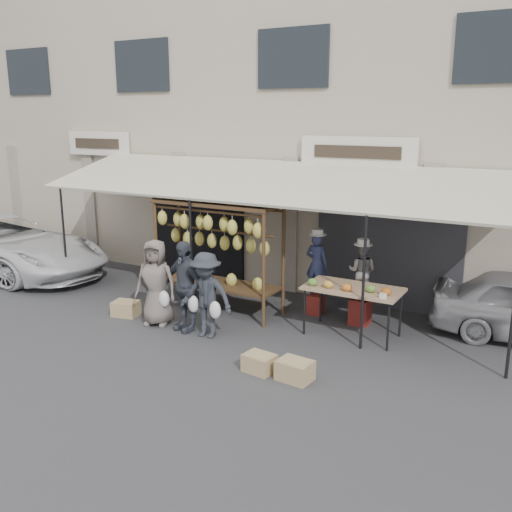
# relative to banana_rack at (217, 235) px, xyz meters

# --- Properties ---
(ground_plane) EXTENTS (90.00, 90.00, 0.00)m
(ground_plane) POSITION_rel_banana_rack_xyz_m (0.68, -1.57, -1.57)
(ground_plane) COLOR #2D2D30
(shophouse) EXTENTS (24.00, 6.15, 7.30)m
(shophouse) POSITION_rel_banana_rack_xyz_m (0.68, 4.92, 2.07)
(shophouse) COLOR #B2A690
(shophouse) RESTS_ON ground_plane
(awning) EXTENTS (10.00, 2.35, 2.92)m
(awning) POSITION_rel_banana_rack_xyz_m (0.69, 0.70, 1.00)
(awning) COLOR #B8B499
(awning) RESTS_ON ground_plane
(banana_rack) EXTENTS (2.60, 0.90, 2.24)m
(banana_rack) POSITION_rel_banana_rack_xyz_m (0.00, 0.00, 0.00)
(banana_rack) COLOR #462E1A
(banana_rack) RESTS_ON ground_plane
(produce_table) EXTENTS (1.70, 0.90, 1.04)m
(produce_table) POSITION_rel_banana_rack_xyz_m (2.83, 0.03, -0.71)
(produce_table) COLOR tan
(produce_table) RESTS_ON ground_plane
(vendor_left) EXTENTS (0.47, 0.31, 1.25)m
(vendor_left) POSITION_rel_banana_rack_xyz_m (1.81, 0.79, -0.55)
(vendor_left) COLOR navy
(vendor_left) RESTS_ON stool_left
(vendor_right) EXTENTS (0.56, 0.45, 1.08)m
(vendor_right) POSITION_rel_banana_rack_xyz_m (2.77, 0.69, -0.53)
(vendor_right) COLOR slate
(vendor_right) RESTS_ON stool_right
(customer_left) EXTENTS (0.91, 0.72, 1.64)m
(customer_left) POSITION_rel_banana_rack_xyz_m (-0.57, -1.21, -0.75)
(customer_left) COLOR #685D58
(customer_left) RESTS_ON ground_plane
(customer_mid) EXTENTS (1.06, 0.64, 1.68)m
(customer_mid) POSITION_rel_banana_rack_xyz_m (0.07, -1.18, -0.73)
(customer_mid) COLOR #373C47
(customer_mid) RESTS_ON ground_plane
(customer_right) EXTENTS (1.06, 0.69, 1.55)m
(customer_right) POSITION_rel_banana_rack_xyz_m (0.59, -1.26, -0.80)
(customer_right) COLOR #282C33
(customer_right) RESTS_ON ground_plane
(stool_left) EXTENTS (0.33, 0.33, 0.40)m
(stool_left) POSITION_rel_banana_rack_xyz_m (1.81, 0.79, -1.37)
(stool_left) COLOR maroon
(stool_left) RESTS_ON ground_plane
(stool_right) EXTENTS (0.36, 0.36, 0.50)m
(stool_right) POSITION_rel_banana_rack_xyz_m (2.77, 0.69, -1.32)
(stool_right) COLOR maroon
(stool_right) RESTS_ON ground_plane
(crate_near_a) EXTENTS (0.51, 0.41, 0.28)m
(crate_near_a) POSITION_rel_banana_rack_xyz_m (2.12, -2.06, -1.43)
(crate_near_a) COLOR tan
(crate_near_a) RESTS_ON ground_plane
(crate_near_b) EXTENTS (0.54, 0.43, 0.30)m
(crate_near_b) POSITION_rel_banana_rack_xyz_m (2.72, -2.05, -1.42)
(crate_near_b) COLOR tan
(crate_near_b) RESTS_ON ground_plane
(crate_far) EXTENTS (0.56, 0.47, 0.29)m
(crate_far) POSITION_rel_banana_rack_xyz_m (-1.42, -1.15, -1.43)
(crate_far) COLOR tan
(crate_far) RESTS_ON ground_plane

